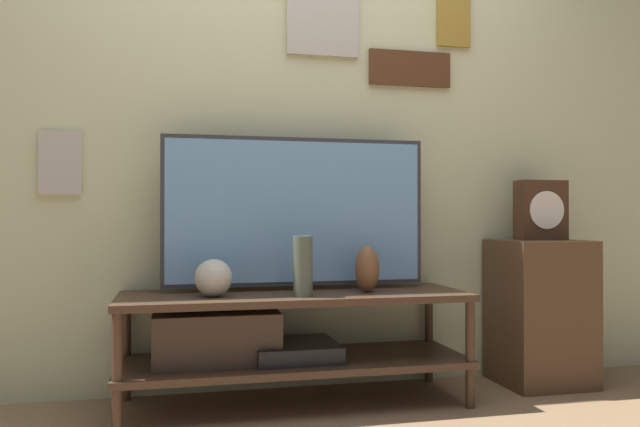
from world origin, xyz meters
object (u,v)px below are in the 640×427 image
television (296,212)px  vase_round_glass (213,278)px  vase_tall_ceramic (303,266)px  mantel_clock (541,210)px  vase_urn_stoneware (367,269)px

television → vase_round_glass: television is taller
vase_round_glass → vase_tall_ceramic: bearing=-11.7°
television → vase_tall_ceramic: bearing=-94.1°
mantel_clock → vase_urn_stoneware: bearing=-171.4°
mantel_clock → vase_round_glass: bearing=-174.5°
television → vase_tall_ceramic: television is taller
mantel_clock → television: bearing=179.5°
vase_round_glass → vase_urn_stoneware: vase_urn_stoneware is taller
vase_urn_stoneware → mantel_clock: 0.99m
vase_round_glass → vase_urn_stoneware: size_ratio=0.77×
vase_round_glass → mantel_clock: mantel_clock is taller
vase_round_glass → vase_urn_stoneware: 0.67m
vase_round_glass → television: bearing=23.7°
vase_tall_ceramic → mantel_clock: bearing=10.4°
television → mantel_clock: bearing=-0.5°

